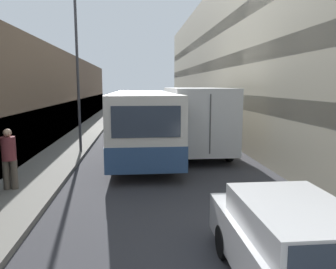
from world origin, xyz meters
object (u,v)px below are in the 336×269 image
bus (143,121)px  street_lamp (76,34)px  box_truck (193,117)px  pedestrian (9,157)px  panel_van (127,109)px  car_hatchback (297,251)px

bus → street_lamp: size_ratio=1.42×
box_truck → pedestrian: size_ratio=4.40×
box_truck → panel_van: (-3.58, 12.92, -0.49)m
box_truck → street_lamp: bearing=-175.2°
pedestrian → box_truck: bearing=42.9°
car_hatchback → pedestrian: pedestrian is taller
bus → box_truck: (2.44, 0.28, 0.12)m
bus → box_truck: 2.46m
car_hatchback → box_truck: bearing=88.1°
box_truck → street_lamp: (-5.34, -0.44, 3.75)m
box_truck → pedestrian: (-6.43, -5.98, -0.54)m
panel_van → pedestrian: panel_van is taller
pedestrian → street_lamp: 7.09m
bus → street_lamp: (-2.89, -0.16, 3.87)m
box_truck → pedestrian: 8.80m
car_hatchback → street_lamp: bearing=114.6°
bus → pedestrian: 6.97m
bus → panel_van: bearing=94.9°
pedestrian → panel_van: bearing=81.4°
car_hatchback → panel_van: (-3.21, 24.22, 0.43)m
box_truck → street_lamp: 6.54m
pedestrian → street_lamp: (1.10, 5.54, 4.28)m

